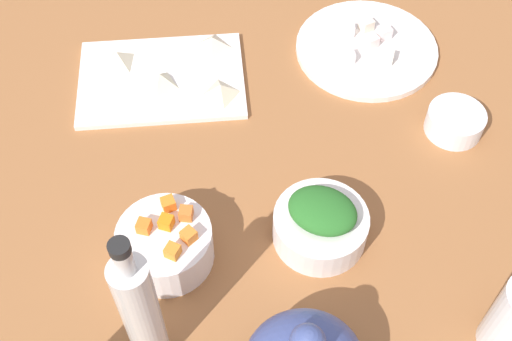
{
  "coord_description": "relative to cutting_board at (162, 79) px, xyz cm",
  "views": [
    {
      "loc": [
        10.99,
        57.27,
        86.46
      ],
      "look_at": [
        0.0,
        0.0,
        8.0
      ],
      "focal_mm": 46.1,
      "sensor_mm": 36.0,
      "label": 1
    }
  ],
  "objects": [
    {
      "name": "plate_tofu",
      "position": [
        -37.56,
        -0.6,
        0.1
      ],
      "size": [
        25.74,
        25.74,
        1.2
      ],
      "primitive_type": "cylinder",
      "color": "white",
      "rests_on": "tabletop"
    },
    {
      "name": "carrot_cube_2",
      "position": [
        2.11,
        34.05,
        6.81
      ],
      "size": [
        2.44,
        2.44,
        1.8
      ],
      "primitive_type": "cube",
      "rotation": [
        0.0,
        0.0,
        2.65
      ],
      "color": "orange",
      "rests_on": "bowl_carrots"
    },
    {
      "name": "carrot_cube_3",
      "position": [
        1.77,
        38.72,
        6.81
      ],
      "size": [
        2.51,
        2.51,
        1.8
      ],
      "primitive_type": "cube",
      "rotation": [
        0.0,
        0.0,
        0.95
      ],
      "color": "orange",
      "rests_on": "bowl_carrots"
    },
    {
      "name": "bottle_1",
      "position": [
        6.2,
        48.87,
        11.33
      ],
      "size": [
        4.66,
        4.66,
        27.54
      ],
      "color": "silver",
      "rests_on": "tabletop"
    },
    {
      "name": "bowl_small_side",
      "position": [
        -46.24,
        20.2,
        1.48
      ],
      "size": [
        9.42,
        9.42,
        3.97
      ],
      "primitive_type": "cylinder",
      "color": "white",
      "rests_on": "tabletop"
    },
    {
      "name": "carrot_cube_5",
      "position": [
        -0.72,
        33.16,
        6.81
      ],
      "size": [
        2.25,
        2.25,
        1.8
      ],
      "primitive_type": "cube",
      "rotation": [
        0.0,
        0.0,
        2.85
      ],
      "color": "orange",
      "rests_on": "bowl_carrots"
    },
    {
      "name": "tofu_cube_0",
      "position": [
        -41.26,
        -2.37,
        1.8
      ],
      "size": [
        2.64,
        2.64,
        2.2
      ],
      "primitive_type": "cube",
      "rotation": [
        0.0,
        0.0,
        0.23
      ],
      "color": "white",
      "rests_on": "plate_tofu"
    },
    {
      "name": "tofu_cube_3",
      "position": [
        -35.02,
        -4.44,
        1.8
      ],
      "size": [
        2.64,
        2.64,
        2.2
      ],
      "primitive_type": "cube",
      "rotation": [
        0.0,
        0.0,
        1.34
      ],
      "color": "white",
      "rests_on": "plate_tofu"
    },
    {
      "name": "carrot_cube_4",
      "position": [
        1.5,
        31.1,
        6.81
      ],
      "size": [
        2.15,
        2.15,
        1.8
      ],
      "primitive_type": "cube",
      "rotation": [
        0.0,
        0.0,
        1.79
      ],
      "color": "orange",
      "rests_on": "bowl_carrots"
    },
    {
      "name": "carrot_cube_0",
      "position": [
        5.16,
        34.12,
        6.81
      ],
      "size": [
        2.39,
        2.39,
        1.8
      ],
      "primitive_type": "cube",
      "rotation": [
        0.0,
        0.0,
        1.14
      ],
      "color": "orange",
      "rests_on": "bowl_carrots"
    },
    {
      "name": "tofu_cube_1",
      "position": [
        -38.17,
        -0.6,
        1.8
      ],
      "size": [
        2.84,
        2.84,
        2.2
      ],
      "primitive_type": "cube",
      "rotation": [
        0.0,
        0.0,
        0.36
      ],
      "color": "white",
      "rests_on": "plate_tofu"
    },
    {
      "name": "cutting_board",
      "position": [
        0.0,
        0.0,
        0.0
      ],
      "size": [
        30.67,
        23.18,
        1.0
      ],
      "primitive_type": "cube",
      "rotation": [
        0.0,
        0.0,
        -0.1
      ],
      "color": "white",
      "rests_on": "tabletop"
    },
    {
      "name": "tabletop",
      "position": [
        -11.92,
        26.05,
        -2.0
      ],
      "size": [
        190.0,
        190.0,
        3.0
      ],
      "primitive_type": "cube",
      "color": "#986036",
      "rests_on": "ground"
    },
    {
      "name": "tofu_cube_4",
      "position": [
        -32.97,
        2.44,
        1.8
      ],
      "size": [
        2.27,
        2.27,
        2.2
      ],
      "primitive_type": "cube",
      "rotation": [
        0.0,
        0.0,
        0.03
      ],
      "color": "white",
      "rests_on": "plate_tofu"
    },
    {
      "name": "bowl_carrots",
      "position": [
        2.78,
        35.17,
        2.7
      ],
      "size": [
        13.4,
        13.4,
        6.41
      ],
      "primitive_type": "cylinder",
      "color": "white",
      "rests_on": "tabletop"
    },
    {
      "name": "carrot_cube_1",
      "position": [
        -0.64,
        36.73,
        6.81
      ],
      "size": [
        2.5,
        2.5,
        1.8
      ],
      "primitive_type": "cube",
      "rotation": [
        0.0,
        0.0,
        2.17
      ],
      "color": "orange",
      "rests_on": "bowl_carrots"
    },
    {
      "name": "tofu_cube_5",
      "position": [
        -38.64,
        -5.07,
        1.8
      ],
      "size": [
        2.76,
        2.76,
        2.2
      ],
      "primitive_type": "cube",
      "rotation": [
        0.0,
        0.0,
        1.88
      ],
      "color": "#F5E6CB",
      "rests_on": "plate_tofu"
    },
    {
      "name": "chopped_greens_mound",
      "position": [
        -19.44,
        36.0,
        6.4
      ],
      "size": [
        12.71,
        12.3,
        3.39
      ],
      "primitive_type": "ellipsoid",
      "rotation": [
        0.0,
        0.0,
        2.51
      ],
      "color": "#286925",
      "rests_on": "bowl_greens"
    },
    {
      "name": "dumpling_2",
      "position": [
        0.21,
        1.94,
        1.9
      ],
      "size": [
        6.23,
        6.18,
        2.8
      ],
      "primitive_type": "pyramid",
      "rotation": [
        0.0,
        0.0,
        5.85
      ],
      "color": "beige",
      "rests_on": "cutting_board"
    },
    {
      "name": "bowl_greens",
      "position": [
        -19.44,
        36.0,
        2.1
      ],
      "size": [
        13.69,
        13.69,
        5.2
      ],
      "primitive_type": "cylinder",
      "color": "white",
      "rests_on": "tabletop"
    },
    {
      "name": "dumpling_3",
      "position": [
        -9.64,
        5.9,
        1.6
      ],
      "size": [
        4.94,
        5.13,
        2.2
      ],
      "primitive_type": "pyramid",
      "rotation": [
        0.0,
        0.0,
        4.71
      ],
      "color": "beige",
      "rests_on": "cutting_board"
    },
    {
      "name": "dumpling_1",
      "position": [
        -10.02,
        -5.84,
        1.66
      ],
      "size": [
        6.47,
        6.33,
        2.33
      ],
      "primitive_type": "pyramid",
      "rotation": [
        0.0,
        0.0,
        6.02
      ],
      "color": "beige",
      "rests_on": "cutting_board"
    },
    {
      "name": "dumpling_0",
      "position": [
        7.08,
        -5.15,
        1.75
      ],
      "size": [
        6.7,
        6.79,
        2.5
      ],
      "primitive_type": "pyramid",
      "rotation": [
        0.0,
        0.0,
        2.1
      ],
      "color": "beige",
      "rests_on": "cutting_board"
    },
    {
      "name": "tofu_cube_2",
      "position": [
        -39.86,
        3.75,
        1.8
      ],
      "size": [
        2.95,
        2.95,
        2.2
      ],
      "primitive_type": "cube",
      "rotation": [
        0.0,
        0.0,
        2.68
      ],
      "color": "#F0E5CB",
      "rests_on": "plate_tofu"
    }
  ]
}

